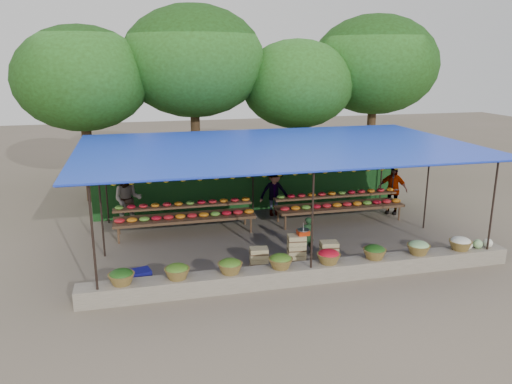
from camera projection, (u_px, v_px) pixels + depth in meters
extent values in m
plane|color=#675D4C|center=(276.00, 241.00, 14.52)|extent=(60.00, 60.00, 0.00)
cube|color=#666051|center=(308.00, 273.00, 11.89)|extent=(10.60, 0.55, 0.40)
cylinder|color=black|center=(94.00, 245.00, 10.32)|extent=(0.05, 0.05, 2.80)
cylinder|color=black|center=(312.00, 227.00, 11.44)|extent=(0.05, 0.05, 2.80)
cylinder|color=black|center=(492.00, 212.00, 12.55)|extent=(0.05, 0.05, 2.80)
cylinder|color=black|center=(101.00, 206.00, 13.04)|extent=(0.05, 0.05, 2.80)
cylinder|color=black|center=(427.00, 185.00, 15.27)|extent=(0.05, 0.05, 2.80)
cylinder|color=black|center=(106.00, 181.00, 15.76)|extent=(0.05, 0.05, 2.80)
cylinder|color=black|center=(253.00, 173.00, 16.88)|extent=(0.05, 0.05, 2.80)
cylinder|color=black|center=(382.00, 166.00, 17.99)|extent=(0.05, 0.05, 2.80)
cube|color=#1935C1|center=(277.00, 146.00, 13.79)|extent=(10.80, 6.60, 0.04)
cube|color=#1935C1|center=(301.00, 167.00, 11.97)|extent=(10.80, 2.19, 0.26)
cube|color=#1935C1|center=(260.00, 141.00, 15.72)|extent=(10.80, 2.19, 0.26)
cylinder|color=#9A9A9F|center=(264.00, 164.00, 15.31)|extent=(9.60, 0.01, 0.01)
ellipsoid|color=yellow|center=(113.00, 181.00, 14.34)|extent=(0.23, 0.17, 0.30)
ellipsoid|color=yellow|center=(131.00, 180.00, 14.45)|extent=(0.23, 0.17, 0.30)
ellipsoid|color=yellow|center=(149.00, 179.00, 14.57)|extent=(0.23, 0.17, 0.30)
ellipsoid|color=yellow|center=(166.00, 178.00, 14.69)|extent=(0.23, 0.17, 0.30)
ellipsoid|color=yellow|center=(183.00, 177.00, 14.80)|extent=(0.23, 0.17, 0.30)
ellipsoid|color=yellow|center=(200.00, 176.00, 14.92)|extent=(0.23, 0.17, 0.30)
ellipsoid|color=yellow|center=(216.00, 175.00, 15.03)|extent=(0.23, 0.17, 0.30)
ellipsoid|color=yellow|center=(233.00, 174.00, 15.15)|extent=(0.23, 0.17, 0.30)
ellipsoid|color=yellow|center=(249.00, 173.00, 15.27)|extent=(0.23, 0.17, 0.30)
ellipsoid|color=yellow|center=(264.00, 172.00, 15.38)|extent=(0.23, 0.17, 0.30)
ellipsoid|color=yellow|center=(280.00, 172.00, 15.50)|extent=(0.23, 0.17, 0.30)
ellipsoid|color=yellow|center=(295.00, 171.00, 15.61)|extent=(0.23, 0.17, 0.30)
ellipsoid|color=yellow|center=(310.00, 170.00, 15.73)|extent=(0.23, 0.17, 0.30)
ellipsoid|color=yellow|center=(325.00, 169.00, 15.85)|extent=(0.23, 0.17, 0.30)
ellipsoid|color=yellow|center=(340.00, 168.00, 15.96)|extent=(0.23, 0.17, 0.30)
ellipsoid|color=yellow|center=(354.00, 168.00, 16.08)|extent=(0.23, 0.17, 0.30)
ellipsoid|color=yellow|center=(368.00, 167.00, 16.19)|extent=(0.23, 0.17, 0.30)
ellipsoid|color=yellow|center=(382.00, 166.00, 16.31)|extent=(0.23, 0.17, 0.30)
ellipsoid|color=yellow|center=(396.00, 165.00, 16.43)|extent=(0.23, 0.17, 0.30)
ellipsoid|color=#1F4D14|center=(121.00, 275.00, 10.78)|extent=(0.52, 0.52, 0.23)
ellipsoid|color=#44711E|center=(177.00, 269.00, 11.06)|extent=(0.52, 0.52, 0.23)
ellipsoid|color=#44711E|center=(230.00, 264.00, 11.34)|extent=(0.52, 0.52, 0.23)
ellipsoid|color=#44711E|center=(281.00, 259.00, 11.62)|extent=(0.52, 0.52, 0.23)
ellipsoid|color=#B40F1F|center=(329.00, 254.00, 11.90)|extent=(0.52, 0.52, 0.23)
ellipsoid|color=#1F4D14|center=(375.00, 250.00, 12.18)|extent=(0.52, 0.52, 0.23)
ellipsoid|color=#8CC178|center=(419.00, 246.00, 12.45)|extent=(0.52, 0.52, 0.23)
ellipsoid|color=silver|center=(461.00, 242.00, 12.73)|extent=(0.52, 0.52, 0.23)
cube|color=#1B4D1B|center=(251.00, 175.00, 17.15)|extent=(10.60, 0.06, 2.50)
cylinder|color=#331B12|center=(88.00, 148.00, 18.17)|extent=(0.36, 0.36, 3.97)
ellipsoid|color=#1E3D10|center=(82.00, 78.00, 17.53)|extent=(4.77, 4.77, 3.69)
cylinder|color=#331B12|center=(196.00, 136.00, 19.41)|extent=(0.36, 0.36, 4.48)
ellipsoid|color=#1E3D10|center=(193.00, 61.00, 18.68)|extent=(5.39, 5.39, 4.17)
cylinder|color=#331B12|center=(296.00, 143.00, 20.15)|extent=(0.36, 0.36, 3.71)
ellipsoid|color=#1E3D10|center=(297.00, 84.00, 19.55)|extent=(4.47, 4.47, 3.45)
cylinder|color=#331B12|center=(371.00, 130.00, 21.26)|extent=(0.36, 0.36, 4.35)
ellipsoid|color=#1E3D10|center=(375.00, 65.00, 20.55)|extent=(5.24, 5.24, 4.05)
cube|color=#452C1B|center=(185.00, 218.00, 15.03)|extent=(4.20, 0.95, 0.08)
cube|color=#452C1B|center=(184.00, 206.00, 15.24)|extent=(4.20, 0.35, 0.06)
cylinder|color=#452C1B|center=(118.00, 235.00, 14.27)|extent=(0.06, 0.06, 0.50)
cylinder|color=#452C1B|center=(251.00, 225.00, 15.17)|extent=(0.06, 0.06, 0.50)
cylinder|color=#452C1B|center=(119.00, 226.00, 15.02)|extent=(0.06, 0.06, 0.50)
cylinder|color=#452C1B|center=(245.00, 217.00, 15.92)|extent=(0.06, 0.06, 0.50)
ellipsoid|color=red|center=(120.00, 221.00, 14.42)|extent=(0.31, 0.26, 0.13)
ellipsoid|color=#5C9C30|center=(119.00, 208.00, 14.77)|extent=(0.26, 0.22, 0.12)
ellipsoid|color=orange|center=(132.00, 220.00, 14.50)|extent=(0.31, 0.26, 0.13)
ellipsoid|color=#B40F1F|center=(131.00, 207.00, 14.86)|extent=(0.26, 0.22, 0.12)
ellipsoid|color=#5C9C30|center=(144.00, 219.00, 14.58)|extent=(0.31, 0.26, 0.13)
ellipsoid|color=red|center=(143.00, 206.00, 14.94)|extent=(0.26, 0.22, 0.12)
ellipsoid|color=#B40F1F|center=(156.00, 218.00, 14.67)|extent=(0.31, 0.26, 0.13)
ellipsoid|color=orange|center=(155.00, 205.00, 15.02)|extent=(0.26, 0.22, 0.12)
ellipsoid|color=red|center=(168.00, 217.00, 14.75)|extent=(0.31, 0.26, 0.13)
ellipsoid|color=red|center=(167.00, 204.00, 15.10)|extent=(0.26, 0.22, 0.12)
ellipsoid|color=orange|center=(180.00, 216.00, 14.83)|extent=(0.31, 0.26, 0.13)
ellipsoid|color=orange|center=(178.00, 204.00, 15.18)|extent=(0.26, 0.22, 0.12)
ellipsoid|color=red|center=(192.00, 216.00, 14.91)|extent=(0.31, 0.26, 0.13)
ellipsoid|color=#5C9C30|center=(190.00, 203.00, 15.26)|extent=(0.26, 0.22, 0.12)
ellipsoid|color=orange|center=(204.00, 215.00, 14.99)|extent=(0.31, 0.26, 0.13)
ellipsoid|color=#B40F1F|center=(201.00, 202.00, 15.34)|extent=(0.26, 0.22, 0.12)
ellipsoid|color=#5C9C30|center=(215.00, 214.00, 15.07)|extent=(0.31, 0.26, 0.13)
ellipsoid|color=red|center=(213.00, 201.00, 15.42)|extent=(0.26, 0.22, 0.12)
ellipsoid|color=#B40F1F|center=(227.00, 213.00, 15.15)|extent=(0.31, 0.26, 0.13)
ellipsoid|color=orange|center=(224.00, 201.00, 15.50)|extent=(0.26, 0.22, 0.12)
ellipsoid|color=red|center=(238.00, 212.00, 15.23)|extent=(0.31, 0.26, 0.13)
ellipsoid|color=red|center=(235.00, 200.00, 15.59)|extent=(0.26, 0.22, 0.12)
ellipsoid|color=orange|center=(249.00, 211.00, 15.32)|extent=(0.31, 0.26, 0.13)
ellipsoid|color=orange|center=(246.00, 199.00, 15.67)|extent=(0.26, 0.22, 0.12)
cube|color=#452C1B|center=(339.00, 206.00, 16.19)|extent=(4.20, 0.95, 0.08)
cube|color=#452C1B|center=(336.00, 196.00, 16.40)|extent=(4.20, 0.35, 0.06)
cylinder|color=#452C1B|center=(285.00, 222.00, 15.43)|extent=(0.06, 0.06, 0.50)
cylinder|color=#452C1B|center=(399.00, 213.00, 16.33)|extent=(0.06, 0.06, 0.50)
cylinder|color=#452C1B|center=(278.00, 214.00, 16.18)|extent=(0.06, 0.06, 0.50)
cylinder|color=#452C1B|center=(387.00, 206.00, 17.08)|extent=(0.06, 0.06, 0.50)
ellipsoid|color=red|center=(285.00, 209.00, 15.58)|extent=(0.31, 0.26, 0.13)
ellipsoid|color=#5C9C30|center=(281.00, 197.00, 15.93)|extent=(0.26, 0.22, 0.12)
ellipsoid|color=orange|center=(295.00, 208.00, 15.66)|extent=(0.31, 0.26, 0.13)
ellipsoid|color=#B40F1F|center=(291.00, 196.00, 16.02)|extent=(0.26, 0.22, 0.12)
ellipsoid|color=#5C9C30|center=(306.00, 207.00, 15.74)|extent=(0.31, 0.26, 0.13)
ellipsoid|color=red|center=(301.00, 195.00, 16.10)|extent=(0.26, 0.22, 0.12)
ellipsoid|color=#B40F1F|center=(316.00, 206.00, 15.83)|extent=(0.31, 0.26, 0.13)
ellipsoid|color=orange|center=(312.00, 195.00, 16.18)|extent=(0.26, 0.22, 0.12)
ellipsoid|color=red|center=(327.00, 206.00, 15.91)|extent=(0.31, 0.26, 0.13)
ellipsoid|color=red|center=(322.00, 194.00, 16.26)|extent=(0.26, 0.22, 0.12)
ellipsoid|color=orange|center=(337.00, 205.00, 15.99)|extent=(0.31, 0.26, 0.13)
ellipsoid|color=orange|center=(332.00, 193.00, 16.34)|extent=(0.26, 0.22, 0.12)
ellipsoid|color=red|center=(347.00, 204.00, 16.07)|extent=(0.31, 0.26, 0.13)
ellipsoid|color=#5C9C30|center=(342.00, 193.00, 16.42)|extent=(0.26, 0.22, 0.12)
ellipsoid|color=orange|center=(357.00, 203.00, 16.15)|extent=(0.31, 0.26, 0.13)
ellipsoid|color=#B40F1F|center=(352.00, 192.00, 16.50)|extent=(0.26, 0.22, 0.12)
ellipsoid|color=#5C9C30|center=(367.00, 203.00, 16.23)|extent=(0.31, 0.26, 0.13)
ellipsoid|color=red|center=(361.00, 191.00, 16.58)|extent=(0.26, 0.22, 0.12)
ellipsoid|color=#B40F1F|center=(377.00, 202.00, 16.31)|extent=(0.31, 0.26, 0.13)
ellipsoid|color=orange|center=(371.00, 191.00, 16.67)|extent=(0.26, 0.22, 0.12)
ellipsoid|color=red|center=(386.00, 201.00, 16.39)|extent=(0.31, 0.26, 0.13)
ellipsoid|color=red|center=(381.00, 190.00, 16.75)|extent=(0.26, 0.22, 0.12)
ellipsoid|color=orange|center=(396.00, 201.00, 16.48)|extent=(0.31, 0.26, 0.13)
ellipsoid|color=orange|center=(390.00, 189.00, 16.83)|extent=(0.26, 0.22, 0.12)
cube|color=tan|center=(259.00, 262.00, 12.68)|extent=(0.49, 0.39, 0.25)
cube|color=tan|center=(259.00, 253.00, 12.62)|extent=(0.49, 0.39, 0.25)
cube|color=tan|center=(296.00, 259.00, 12.92)|extent=(0.49, 0.39, 0.25)
cube|color=tan|center=(297.00, 249.00, 12.85)|extent=(0.49, 0.39, 0.25)
cube|color=tan|center=(297.00, 240.00, 12.78)|extent=(0.49, 0.39, 0.25)
cube|color=tan|center=(329.00, 255.00, 13.13)|extent=(0.49, 0.39, 0.25)
cube|color=tan|center=(329.00, 246.00, 13.06)|extent=(0.49, 0.39, 0.25)
cube|color=red|center=(303.00, 233.00, 12.77)|extent=(0.29, 0.25, 0.12)
cylinder|color=#9A9A9F|center=(303.00, 230.00, 12.76)|extent=(0.31, 0.31, 0.03)
cylinder|color=#9A9A9F|center=(303.00, 227.00, 12.73)|extent=(0.03, 0.03, 0.21)
imported|color=#173419|center=(307.00, 235.00, 13.50)|extent=(0.39, 0.27, 1.03)
imported|color=slate|center=(128.00, 200.00, 15.47)|extent=(0.96, 0.79, 1.82)
imported|color=slate|center=(274.00, 192.00, 16.72)|extent=(1.06, 0.63, 1.61)
imported|color=slate|center=(392.00, 190.00, 16.93)|extent=(1.02, 0.93, 1.68)
cube|color=navy|center=(139.00, 277.00, 11.77)|extent=(0.61, 0.50, 0.32)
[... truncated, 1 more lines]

